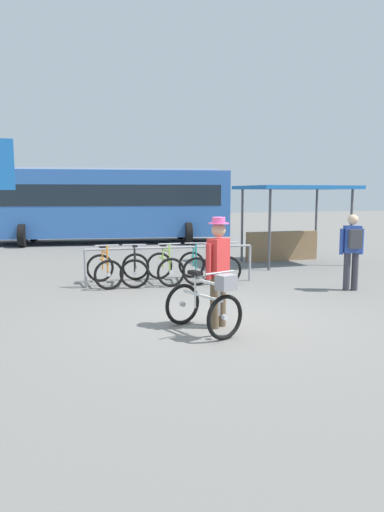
{
  "coord_description": "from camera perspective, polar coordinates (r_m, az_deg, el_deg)",
  "views": [
    {
      "loc": [
        -2.73,
        -7.22,
        2.09
      ],
      "look_at": [
        -0.22,
        0.63,
        1.0
      ],
      "focal_mm": 33.48,
      "sensor_mm": 36.0,
      "label": 1
    }
  ],
  "objects": [
    {
      "name": "racked_bike_lime",
      "position": [
        11.16,
        -3.24,
        -1.36
      ],
      "size": [
        0.68,
        1.12,
        0.97
      ],
      "color": "black",
      "rests_on": "ground"
    },
    {
      "name": "bus_distant",
      "position": [
        20.44,
        -10.07,
        6.44
      ],
      "size": [
        10.27,
        4.4,
        3.08
      ],
      "color": "#3366B7",
      "rests_on": "ground"
    },
    {
      "name": "pedestrian_with_backpack",
      "position": [
        10.75,
        18.59,
        0.99
      ],
      "size": [
        0.52,
        0.39,
        1.64
      ],
      "color": "#383842",
      "rests_on": "ground"
    },
    {
      "name": "market_stall",
      "position": [
        14.74,
        11.55,
        4.68
      ],
      "size": [
        3.12,
        2.33,
        2.3
      ],
      "color": "#4C4C51",
      "rests_on": "ground"
    },
    {
      "name": "ground_plane",
      "position": [
        7.99,
        2.89,
        -7.63
      ],
      "size": [
        80.0,
        80.0,
        0.0
      ],
      "primitive_type": "plane",
      "color": "slate"
    },
    {
      "name": "featured_bicycle",
      "position": [
        7.16,
        1.71,
        -5.75
      ],
      "size": [
        0.98,
        1.26,
        0.97
      ],
      "color": "black",
      "rests_on": "ground"
    },
    {
      "name": "bike_rack_rail",
      "position": [
        10.96,
        -2.55,
        0.16
      ],
      "size": [
        3.9,
        0.35,
        0.88
      ],
      "color": "#99999E",
      "rests_on": "ground"
    },
    {
      "name": "person_with_featured_bike",
      "position": [
        7.39,
        3.15,
        -1.37
      ],
      "size": [
        0.46,
        0.36,
        1.72
      ],
      "color": "brown",
      "rests_on": "ground"
    },
    {
      "name": "racked_bike_blue",
      "position": [
        11.48,
        3.65,
        -1.11
      ],
      "size": [
        0.8,
        1.19,
        0.97
      ],
      "color": "black",
      "rests_on": "ground"
    },
    {
      "name": "racked_bike_orange",
      "position": [
        11.0,
        -10.44,
        -1.6
      ],
      "size": [
        0.73,
        1.14,
        0.97
      ],
      "color": "black",
      "rests_on": "ground"
    },
    {
      "name": "racked_bike_black",
      "position": [
        11.06,
        -6.82,
        -1.48
      ],
      "size": [
        0.88,
        1.22,
        0.97
      ],
      "color": "black",
      "rests_on": "ground"
    },
    {
      "name": "banner_flag",
      "position": [
        10.23,
        -21.97,
        7.78
      ],
      "size": [
        0.45,
        0.05,
        3.2
      ],
      "color": "#B2B2B7",
      "rests_on": "ground"
    },
    {
      "name": "racked_bike_teal",
      "position": [
        11.3,
        0.25,
        -1.24
      ],
      "size": [
        0.86,
        1.2,
        0.97
      ],
      "color": "black",
      "rests_on": "ground"
    }
  ]
}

